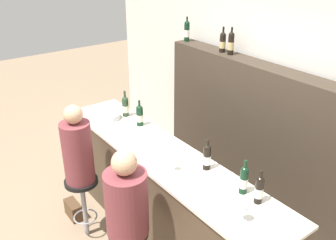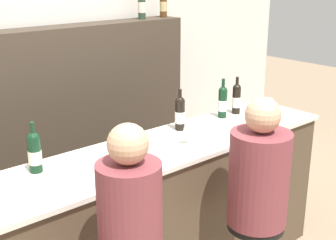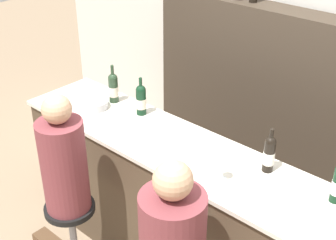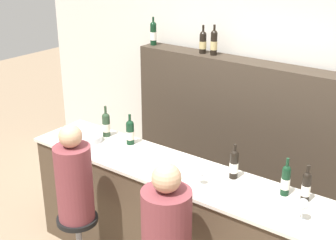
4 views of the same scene
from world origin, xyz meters
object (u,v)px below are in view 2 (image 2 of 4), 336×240
object	(u,v)px
wine_bottle_counter_1	(35,152)
wine_bottle_counter_3	(223,102)
guest_seated_right	(259,172)
wine_glass_1	(269,103)
guest_seated_left	(130,220)
wine_bottle_counter_2	(180,113)
wine_bottle_backbar_3	(142,4)
wine_bottle_counter_4	(236,98)
wine_bottle_backbar_4	(163,3)
wine_glass_0	(189,130)

from	to	relation	value
wine_bottle_counter_1	wine_bottle_counter_3	bearing A→B (deg)	0.00
guest_seated_right	wine_glass_1	bearing A→B (deg)	34.83
wine_bottle_counter_3	guest_seated_right	size ratio (longest dim) A/B	0.39
wine_bottle_counter_1	wine_bottle_counter_3	distance (m)	1.53
guest_seated_left	guest_seated_right	bearing A→B (deg)	0.00
wine_bottle_counter_2	guest_seated_right	xyz separation A→B (m)	(-0.09, -0.78, -0.16)
guest_seated_left	guest_seated_right	distance (m)	0.93
wine_bottle_backbar_3	guest_seated_left	bearing A→B (deg)	-129.13
wine_bottle_counter_1	guest_seated_right	bearing A→B (deg)	-37.85
wine_bottle_counter_4	guest_seated_right	xyz separation A→B (m)	(-0.68, -0.78, -0.15)
wine_bottle_counter_4	wine_bottle_backbar_4	xyz separation A→B (m)	(0.25, 1.19, 0.65)
wine_bottle_counter_4	wine_bottle_counter_1	bearing A→B (deg)	-180.00
wine_bottle_counter_1	wine_bottle_counter_2	size ratio (longest dim) A/B	1.00
wine_bottle_counter_1	guest_seated_right	world-z (taller)	guest_seated_right
wine_bottle_backbar_3	wine_bottle_counter_4	bearing A→B (deg)	-89.63
wine_bottle_counter_3	wine_glass_1	world-z (taller)	wine_bottle_counter_3
wine_glass_0	guest_seated_right	distance (m)	0.55
wine_bottle_counter_2	wine_glass_0	world-z (taller)	wine_bottle_counter_2
wine_bottle_backbar_4	wine_glass_0	world-z (taller)	wine_bottle_backbar_4
wine_bottle_counter_3	guest_seated_right	world-z (taller)	guest_seated_right
wine_bottle_counter_1	wine_bottle_backbar_3	world-z (taller)	wine_bottle_backbar_3
guest_seated_right	wine_bottle_counter_4	bearing A→B (deg)	48.99
wine_bottle_counter_4	guest_seated_right	world-z (taller)	guest_seated_right
wine_bottle_counter_4	wine_bottle_backbar_4	size ratio (longest dim) A/B	0.94
wine_glass_1	guest_seated_left	distance (m)	1.77
wine_bottle_counter_1	wine_bottle_backbar_3	distance (m)	2.16
wine_bottle_counter_1	wine_glass_0	world-z (taller)	wine_bottle_counter_1
wine_bottle_backbar_3	wine_bottle_backbar_4	distance (m)	0.26
wine_bottle_counter_2	wine_bottle_backbar_3	xyz separation A→B (m)	(0.59, 1.19, 0.65)
wine_bottle_counter_1	wine_bottle_backbar_4	xyz separation A→B (m)	(1.95, 1.19, 0.65)
wine_glass_0	wine_bottle_counter_1	bearing A→B (deg)	164.78
wine_bottle_counter_2	wine_bottle_counter_3	distance (m)	0.44
wine_bottle_backbar_3	guest_seated_right	distance (m)	2.24
wine_bottle_counter_1	wine_bottle_counter_4	world-z (taller)	wine_bottle_counter_1
wine_bottle_backbar_3	wine_glass_1	distance (m)	1.59
wine_bottle_counter_2	guest_seated_right	distance (m)	0.80
wine_bottle_counter_1	wine_glass_0	xyz separation A→B (m)	(0.94, -0.26, -0.02)
wine_bottle_counter_3	wine_bottle_backbar_4	size ratio (longest dim) A/B	0.97
wine_bottle_counter_3	wine_glass_1	xyz separation A→B (m)	(0.24, -0.26, -0.00)
wine_bottle_counter_2	wine_bottle_counter_4	distance (m)	0.60
wine_bottle_backbar_3	guest_seated_left	size ratio (longest dim) A/B	0.42
wine_bottle_backbar_3	wine_glass_1	xyz separation A→B (m)	(0.09, -1.44, -0.65)
wine_bottle_counter_4	guest_seated_left	distance (m)	1.80
wine_glass_0	wine_bottle_counter_3	bearing A→B (deg)	23.32
wine_bottle_counter_4	guest_seated_left	size ratio (longest dim) A/B	0.35
wine_bottle_counter_4	wine_glass_0	distance (m)	0.79
wine_bottle_counter_1	guest_seated_right	distance (m)	1.29
wine_bottle_counter_4	wine_bottle_backbar_3	xyz separation A→B (m)	(-0.01, 1.19, 0.66)
wine_bottle_counter_1	wine_bottle_backbar_4	bearing A→B (deg)	31.36
wine_bottle_counter_4	wine_glass_0	size ratio (longest dim) A/B	2.14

